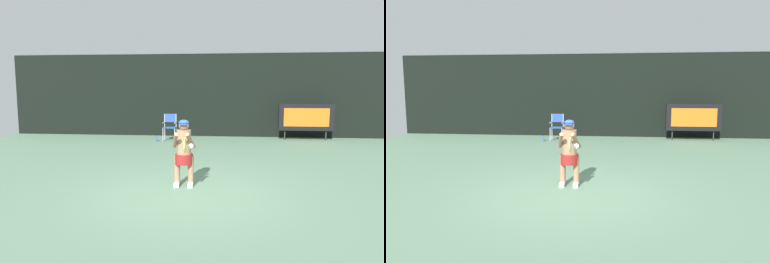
# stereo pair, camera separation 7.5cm
# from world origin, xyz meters

# --- Properties ---
(ground) EXTENTS (18.00, 22.00, 0.03)m
(ground) POSITION_xyz_m (0.00, -0.19, -0.01)
(ground) COLOR slate
(backdrop_screen) EXTENTS (18.00, 0.12, 3.66)m
(backdrop_screen) POSITION_xyz_m (0.00, 8.50, 1.81)
(backdrop_screen) COLOR black
(backdrop_screen) RESTS_ON ground
(scoreboard) EXTENTS (2.20, 0.21, 1.50)m
(scoreboard) POSITION_xyz_m (4.01, 7.66, 0.95)
(scoreboard) COLOR black
(scoreboard) RESTS_ON ground
(umpire_chair) EXTENTS (0.52, 0.44, 1.08)m
(umpire_chair) POSITION_xyz_m (-1.54, 7.09, 0.62)
(umpire_chair) COLOR #B7B7BC
(umpire_chair) RESTS_ON ground
(water_bottle) EXTENTS (0.07, 0.07, 0.27)m
(water_bottle) POSITION_xyz_m (-2.04, 6.70, 0.12)
(water_bottle) COLOR blue
(water_bottle) RESTS_ON ground
(tennis_player) EXTENTS (0.53, 0.60, 1.45)m
(tennis_player) POSITION_xyz_m (-0.14, 0.53, 0.79)
(tennis_player) COLOR white
(tennis_player) RESTS_ON ground
(tennis_racket) EXTENTS (0.03, 0.60, 0.31)m
(tennis_racket) POSITION_xyz_m (-0.03, -0.06, 1.01)
(tennis_racket) COLOR black
(tennis_ball_loose) EXTENTS (0.07, 0.07, 0.07)m
(tennis_ball_loose) POSITION_xyz_m (-0.27, 2.57, 0.03)
(tennis_ball_loose) COLOR #CCDB3D
(tennis_ball_loose) RESTS_ON ground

